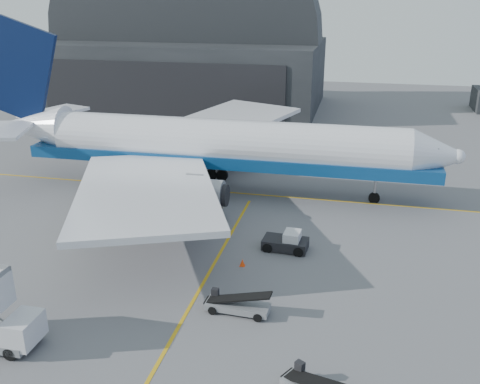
# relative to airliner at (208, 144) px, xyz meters

# --- Properties ---
(ground) EXTENTS (200.00, 200.00, 0.00)m
(ground) POSITION_rel_airliner_xyz_m (5.13, -20.49, -5.13)
(ground) COLOR #565659
(ground) RESTS_ON ground
(taxi_lines) EXTENTS (80.00, 42.12, 0.02)m
(taxi_lines) POSITION_rel_airliner_xyz_m (5.13, -7.82, -5.12)
(taxi_lines) COLOR gold
(taxi_lines) RESTS_ON ground
(hangar) EXTENTS (50.00, 28.30, 28.00)m
(hangar) POSITION_rel_airliner_xyz_m (-16.87, 44.46, 4.42)
(hangar) COLOR black
(hangar) RESTS_ON ground
(airliner) EXTENTS (52.19, 50.61, 18.32)m
(airliner) POSITION_rel_airliner_xyz_m (0.00, 0.00, 0.00)
(airliner) COLOR white
(airliner) RESTS_ON ground
(pushback_tug) EXTENTS (3.88, 2.44, 1.73)m
(pushback_tug) POSITION_rel_airliner_xyz_m (10.43, -12.75, -4.47)
(pushback_tug) COLOR black
(pushback_tug) RESTS_ON ground
(belt_loader_a) EXTENTS (4.67, 1.83, 1.76)m
(belt_loader_a) POSITION_rel_airliner_xyz_m (8.45, -22.87, -4.58)
(belt_loader_a) COLOR gray
(belt_loader_a) RESTS_ON ground
(traffic_cone) EXTENTS (0.41, 0.41, 0.59)m
(traffic_cone) POSITION_rel_airliner_xyz_m (7.41, -16.40, -4.84)
(traffic_cone) COLOR #F53E07
(traffic_cone) RESTS_ON ground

